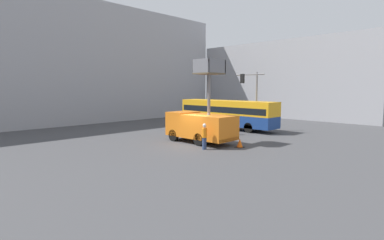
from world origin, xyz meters
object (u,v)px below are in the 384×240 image
Objects in this scene: utility_truck at (200,124)px; road_worker_directing at (230,126)px; city_bus at (227,112)px; traffic_cone_near_truck at (240,143)px; road_worker_near_truck at (204,136)px; traffic_light_pole at (252,91)px.

utility_truck reaches higher than road_worker_directing.
traffic_cone_near_truck is (-7.80, -7.46, -1.51)m from city_bus.
road_worker_near_truck is 2.81× the size of traffic_cone_near_truck.
utility_truck reaches higher than road_worker_near_truck.
road_worker_near_truck is (-1.82, -2.12, -0.56)m from utility_truck.
road_worker_directing is 6.15m from traffic_cone_near_truck.
city_bus is at bearing 24.95° from utility_truck.
road_worker_directing is at bearing 45.16° from traffic_cone_near_truck.
traffic_light_pole is at bearing -145.45° from road_worker_directing.
city_bus is 6.18× the size of road_worker_near_truck.
city_bus is at bearing 43.72° from traffic_cone_near_truck.
city_bus is 4.77m from road_worker_directing.
traffic_cone_near_truck is at bearing 152.96° from city_bus.
traffic_light_pole is 9.01× the size of traffic_cone_near_truck.
road_worker_near_truck is (-10.25, -6.04, -0.86)m from city_bus.
utility_truck is 5.05m from road_worker_directing.
traffic_cone_near_truck is (2.45, -1.42, -0.65)m from road_worker_near_truck.
road_worker_near_truck is 2.90m from traffic_cone_near_truck.
city_bus reaches higher than road_worker_near_truck.
traffic_light_pole is 4.77m from road_worker_directing.
traffic_light_pole is 3.42× the size of road_worker_directing.
road_worker_directing is at bearing -81.58° from road_worker_near_truck.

